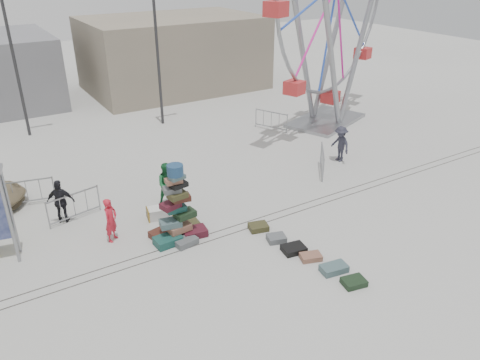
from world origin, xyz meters
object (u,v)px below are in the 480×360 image
barricade_dummy_b (27,193)px  barricade_wheel_back (271,121)px  steamer_trunk (159,213)px  barricade_wheel_front (322,161)px  ferris_wheel (336,3)px  pedestrian_black (61,201)px  lamp_post_left (15,52)px  suitcase_tower (177,218)px  lamp_post_right (159,45)px  pedestrian_grey (340,144)px  barricade_dummy_c (74,206)px  pedestrian_red (111,220)px  pedestrian_green (168,184)px

barricade_dummy_b → barricade_wheel_back: size_ratio=1.00×
steamer_trunk → barricade_wheel_front: size_ratio=0.46×
ferris_wheel → pedestrian_black: size_ratio=7.97×
lamp_post_left → suitcase_tower: (2.55, -13.59, -3.70)m
barricade_wheel_back → pedestrian_black: bearing=-96.6°
lamp_post_left → pedestrian_black: size_ratio=4.74×
lamp_post_right → pedestrian_black: lamp_post_right is taller
barricade_wheel_front → pedestrian_grey: bearing=-32.0°
lamp_post_right → suitcase_tower: size_ratio=2.87×
pedestrian_grey → ferris_wheel: bearing=147.3°
steamer_trunk → barricade_dummy_c: barricade_dummy_c is taller
barricade_wheel_front → pedestrian_grey: 1.72m
steamer_trunk → pedestrian_grey: (9.44, 0.50, 0.65)m
barricade_dummy_b → pedestrian_red: size_ratio=1.25×
ferris_wheel → barricade_dummy_c: size_ratio=6.73×
suitcase_tower → pedestrian_red: (-2.02, 1.03, 0.02)m
barricade_dummy_c → barricade_wheel_front: (10.58, -1.61, 0.00)m
lamp_post_right → barricade_dummy_b: bearing=-143.2°
suitcase_tower → lamp_post_right: bearing=68.8°
lamp_post_left → ferris_wheel: ferris_wheel is taller
suitcase_tower → pedestrian_grey: 9.63m
ferris_wheel → pedestrian_grey: bearing=-145.5°
pedestrian_red → pedestrian_black: pedestrian_black is taller
suitcase_tower → barricade_dummy_c: 4.17m
suitcase_tower → lamp_post_left: bearing=100.4°
pedestrian_red → barricade_dummy_b: bearing=75.2°
pedestrian_black → barricade_dummy_c: bearing=-163.6°
barricade_wheel_front → barricade_wheel_back: bearing=25.4°
barricade_wheel_front → pedestrian_red: (-9.83, -0.47, 0.25)m
lamp_post_left → pedestrian_red: lamp_post_left is taller
steamer_trunk → barricade_wheel_back: (9.14, 5.74, 0.34)m
barricade_dummy_b → pedestrian_black: bearing=-53.9°
suitcase_tower → barricade_wheel_back: bearing=38.6°
steamer_trunk → pedestrian_grey: size_ratio=0.53×
lamp_post_left → pedestrian_grey: (11.96, -11.50, -3.62)m
lamp_post_right → barricade_wheel_back: 7.43m
ferris_wheel → steamer_trunk: size_ratio=14.68×
steamer_trunk → pedestrian_black: pedestrian_black is taller
barricade_dummy_b → suitcase_tower: bearing=-39.6°
ferris_wheel → lamp_post_right: bearing=128.7°
steamer_trunk → pedestrian_grey: bearing=13.7°
steamer_trunk → pedestrian_green: (0.72, 0.76, 0.67)m
lamp_post_right → pedestrian_grey: size_ratio=4.64×
ferris_wheel → pedestrian_grey: (-3.24, -4.68, -5.77)m
pedestrian_red → pedestrian_black: size_ratio=0.94×
pedestrian_black → pedestrian_grey: 12.63m
pedestrian_grey → barricade_wheel_back: bearing=-174.6°
pedestrian_grey → lamp_post_left: bearing=-131.9°
barricade_dummy_c → pedestrian_grey: bearing=-17.0°
steamer_trunk → pedestrian_black: size_ratio=0.54×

